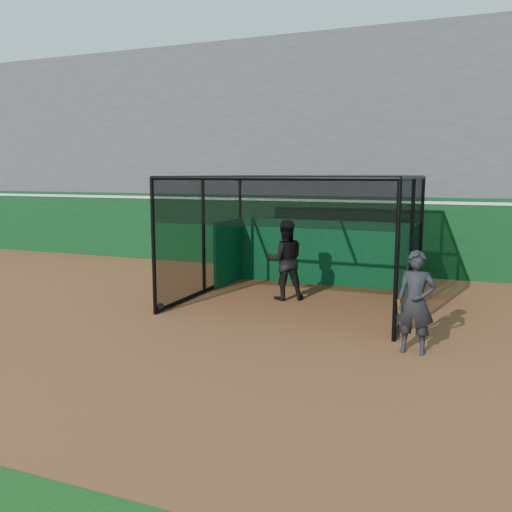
% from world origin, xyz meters
% --- Properties ---
extents(ground, '(120.00, 120.00, 0.00)m').
position_xyz_m(ground, '(0.00, 0.00, 0.00)').
color(ground, brown).
rests_on(ground, ground).
extents(outfield_wall, '(50.00, 0.50, 2.50)m').
position_xyz_m(outfield_wall, '(0.00, 8.50, 1.29)').
color(outfield_wall, '#0A3714').
rests_on(outfield_wall, ground).
extents(grandstand, '(50.00, 7.85, 8.95)m').
position_xyz_m(grandstand, '(0.00, 12.27, 4.48)').
color(grandstand, '#4C4C4F').
rests_on(grandstand, ground).
extents(batting_cage, '(5.51, 5.01, 3.14)m').
position_xyz_m(batting_cage, '(0.73, 3.79, 1.56)').
color(batting_cage, black).
rests_on(batting_cage, ground).
extents(batter, '(1.25, 1.17, 2.06)m').
position_xyz_m(batter, '(0.29, 3.91, 1.03)').
color(batter, black).
rests_on(batter, ground).
extents(on_deck_player, '(0.69, 0.46, 1.88)m').
position_xyz_m(on_deck_player, '(3.86, 0.75, 0.94)').
color(on_deck_player, black).
rests_on(on_deck_player, ground).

